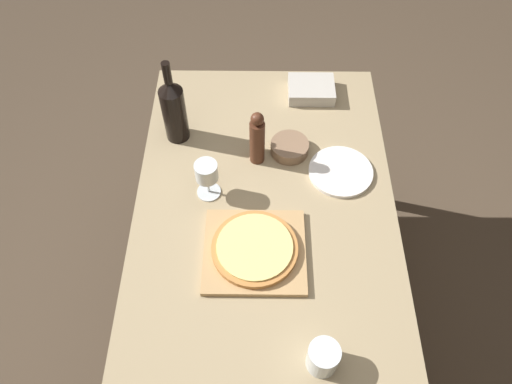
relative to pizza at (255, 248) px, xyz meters
name	(u,v)px	position (x,y,z in m)	size (l,w,h in m)	color
ground_plane	(263,315)	(0.03, 0.10, -0.79)	(12.00, 12.00, 0.00)	#4C3D2D
dining_table	(265,239)	(0.03, 0.10, -0.13)	(0.85, 1.46, 0.76)	#9E8966
cutting_board	(255,251)	(0.00, 0.00, -0.02)	(0.31, 0.29, 0.02)	tan
pizza	(255,248)	(0.00, 0.00, 0.00)	(0.26, 0.26, 0.02)	#BC7A3D
wine_bottle	(174,109)	(-0.28, 0.48, 0.10)	(0.08, 0.08, 0.33)	black
pepper_mill	(257,139)	(0.00, 0.37, 0.08)	(0.05, 0.05, 0.22)	#4C2819
wine_glass	(207,173)	(-0.16, 0.23, 0.07)	(0.08, 0.08, 0.14)	silver
small_bowl	(290,147)	(0.12, 0.41, -0.01)	(0.13, 0.13, 0.04)	#84664C
drinking_tumbler	(323,357)	(0.18, -0.33, 0.02)	(0.09, 0.09, 0.09)	silver
dinner_plate	(341,172)	(0.29, 0.31, -0.02)	(0.22, 0.22, 0.01)	white
food_container	(311,90)	(0.21, 0.70, 0.00)	(0.18, 0.14, 0.05)	#BCB7AD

